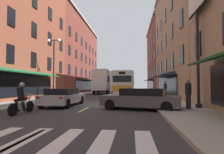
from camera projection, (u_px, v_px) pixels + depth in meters
ground_plane at (95, 105)px, 15.10m from camera, size 34.80×80.00×0.10m
lane_centre_dashes at (94, 104)px, 14.86m from camera, size 0.14×73.90×0.01m
crosswalk_near at (24, 140)px, 5.17m from camera, size 7.10×2.80×0.01m
sidewalk_left at (26, 102)px, 15.73m from camera, size 3.00×80.00×0.14m
sidewalk_right at (170, 104)px, 14.49m from camera, size 3.00×80.00×0.14m
billboard_sign at (197, 15)px, 11.79m from camera, size 0.40×2.98×7.55m
transit_bus at (125, 84)px, 25.81m from camera, size 2.73×11.08×3.21m
box_truck at (102, 82)px, 32.33m from camera, size 2.50×7.11×4.09m
sedan_near at (63, 97)px, 13.84m from camera, size 2.02×4.77×1.28m
sedan_mid at (141, 99)px, 11.66m from camera, size 5.08×3.12×1.32m
motorcycle_rider at (22, 100)px, 9.89m from camera, size 0.62×2.07×1.66m
pedestrian_near at (188, 93)px, 10.96m from camera, size 0.40×0.52×1.76m
pedestrian_mid at (165, 89)px, 20.54m from camera, size 0.36×0.36×1.82m
street_lamp_twin at (54, 66)px, 18.84m from camera, size 1.42×0.32×6.06m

